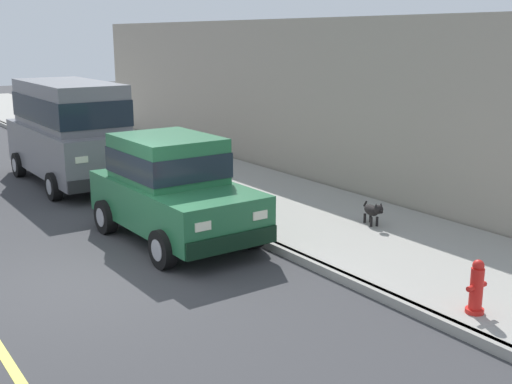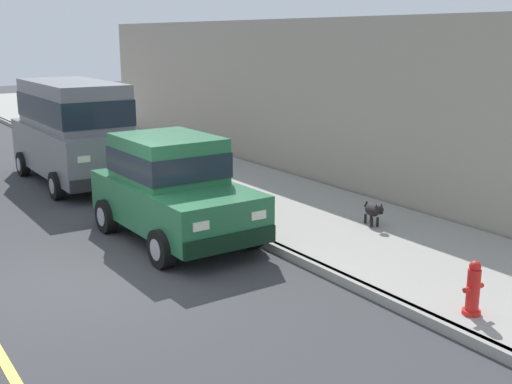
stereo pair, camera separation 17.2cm
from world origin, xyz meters
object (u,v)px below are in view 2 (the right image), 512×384
car_grey_van (74,127)px  fire_hydrant (473,290)px  car_green_hatchback (172,187)px  dog_black (373,211)px

car_grey_van → fire_hydrant: car_grey_van is taller
car_green_hatchback → fire_hydrant: size_ratio=5.28×
car_green_hatchback → dog_black: bearing=-28.6°
car_grey_van → dog_black: car_grey_van is taller
dog_black → fire_hydrant: bearing=-115.3°
car_grey_van → dog_black: size_ratio=6.69×
car_green_hatchback → fire_hydrant: bearing=-73.6°
car_green_hatchback → car_grey_van: car_grey_van is taller
car_green_hatchback → dog_black: (3.26, -1.78, -0.55)m
dog_black → fire_hydrant: size_ratio=1.01×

